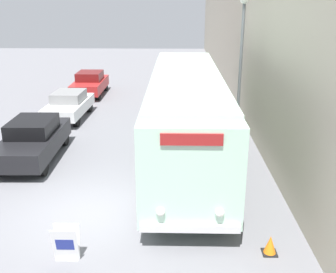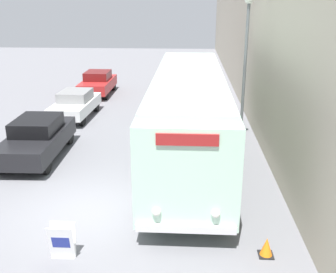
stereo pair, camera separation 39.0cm
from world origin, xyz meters
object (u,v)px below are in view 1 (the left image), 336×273
(vintage_bus, at_px, (186,112))
(parked_car_far, at_px, (90,83))
(sign_board, at_px, (66,244))
(streetlamp, at_px, (242,50))
(traffic_cone, at_px, (270,245))
(parked_car_near, at_px, (33,139))
(parked_car_mid, at_px, (69,105))

(vintage_bus, distance_m, parked_car_far, 12.29)
(sign_board, distance_m, streetlamp, 10.14)
(sign_board, height_order, traffic_cone, sign_board)
(parked_car_near, height_order, parked_car_far, parked_car_near)
(vintage_bus, bearing_deg, streetlamp, 38.55)
(vintage_bus, distance_m, parked_car_near, 5.95)
(sign_board, distance_m, parked_car_near, 6.86)
(streetlamp, xyz_separation_m, parked_car_near, (-8.05, -1.78, -3.17))
(sign_board, distance_m, parked_car_mid, 12.04)
(vintage_bus, xyz_separation_m, parked_car_near, (-5.84, -0.03, -1.11))
(parked_car_mid, bearing_deg, streetlamp, -22.42)
(sign_board, relative_size, traffic_cone, 1.84)
(sign_board, xyz_separation_m, streetlamp, (5.14, 7.99, 3.54))
(sign_board, relative_size, parked_car_near, 0.20)
(sign_board, height_order, streetlamp, streetlamp)
(parked_car_far, bearing_deg, parked_car_mid, -89.46)
(sign_board, bearing_deg, parked_car_near, 115.11)
(vintage_bus, bearing_deg, parked_car_far, 118.97)
(sign_board, xyz_separation_m, parked_car_mid, (-2.97, 11.66, 0.31))
(parked_car_near, xyz_separation_m, parked_car_far, (-0.08, 10.73, -0.03))
(parked_car_mid, bearing_deg, vintage_bus, -40.66)
(streetlamp, distance_m, parked_car_near, 8.83)
(vintage_bus, height_order, sign_board, vintage_bus)
(parked_car_mid, height_order, parked_car_far, parked_car_far)
(vintage_bus, height_order, parked_car_mid, vintage_bus)
(traffic_cone, bearing_deg, vintage_bus, 108.36)
(vintage_bus, relative_size, traffic_cone, 24.13)
(traffic_cone, bearing_deg, parked_car_far, 115.40)
(vintage_bus, distance_m, streetlamp, 3.49)
(traffic_cone, bearing_deg, parked_car_mid, 124.76)
(vintage_bus, bearing_deg, parked_car_near, -179.72)
(streetlamp, distance_m, parked_car_mid, 9.47)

